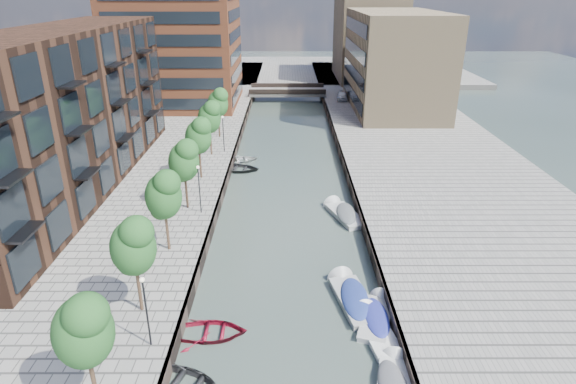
{
  "coord_description": "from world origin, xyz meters",
  "views": [
    {
      "loc": [
        -0.07,
        -12.0,
        18.25
      ],
      "look_at": [
        0.0,
        22.45,
        3.5
      ],
      "focal_mm": 30.0,
      "sensor_mm": 36.0,
      "label": 1
    }
  ],
  "objects_px": {
    "tree_6": "(218,102)",
    "motorboat_3": "(377,316)",
    "tree_4": "(198,135)",
    "tree_1": "(133,244)",
    "motorboat_2": "(374,328)",
    "tree_0": "(83,328)",
    "tree_5": "(209,117)",
    "car": "(342,95)",
    "tree_3": "(184,159)",
    "sloop_3": "(240,162)",
    "sloop_4": "(238,171)",
    "motorboat_4": "(343,214)",
    "tree_2": "(163,193)",
    "sloop_2": "(211,335)",
    "motorboat_0": "(352,297)",
    "bridge": "(287,91)"
  },
  "relations": [
    {
      "from": "tree_6",
      "to": "motorboat_3",
      "type": "height_order",
      "value": "tree_6"
    },
    {
      "from": "tree_4",
      "to": "tree_1",
      "type": "bearing_deg",
      "value": -90.0
    },
    {
      "from": "tree_4",
      "to": "motorboat_2",
      "type": "bearing_deg",
      "value": -58.08
    },
    {
      "from": "tree_0",
      "to": "tree_5",
      "type": "relative_size",
      "value": 1.0
    },
    {
      "from": "tree_1",
      "to": "car",
      "type": "distance_m",
      "value": 58.86
    },
    {
      "from": "tree_3",
      "to": "sloop_3",
      "type": "bearing_deg",
      "value": 77.81
    },
    {
      "from": "tree_6",
      "to": "sloop_4",
      "type": "distance_m",
      "value": 11.32
    },
    {
      "from": "tree_1",
      "to": "motorboat_4",
      "type": "bearing_deg",
      "value": 47.28
    },
    {
      "from": "motorboat_2",
      "to": "motorboat_4",
      "type": "relative_size",
      "value": 0.85
    },
    {
      "from": "tree_6",
      "to": "tree_3",
      "type": "bearing_deg",
      "value": -90.0
    },
    {
      "from": "tree_2",
      "to": "motorboat_4",
      "type": "bearing_deg",
      "value": 29.09
    },
    {
      "from": "tree_5",
      "to": "tree_6",
      "type": "xyz_separation_m",
      "value": [
        0.0,
        7.0,
        0.0
      ]
    },
    {
      "from": "tree_2",
      "to": "car",
      "type": "height_order",
      "value": "tree_2"
    },
    {
      "from": "tree_6",
      "to": "motorboat_2",
      "type": "relative_size",
      "value": 1.27
    },
    {
      "from": "sloop_3",
      "to": "motorboat_3",
      "type": "relative_size",
      "value": 0.87
    },
    {
      "from": "motorboat_3",
      "to": "sloop_4",
      "type": "bearing_deg",
      "value": 113.09
    },
    {
      "from": "sloop_2",
      "to": "car",
      "type": "height_order",
      "value": "car"
    },
    {
      "from": "tree_0",
      "to": "sloop_3",
      "type": "distance_m",
      "value": 35.88
    },
    {
      "from": "sloop_4",
      "to": "motorboat_3",
      "type": "height_order",
      "value": "motorboat_3"
    },
    {
      "from": "sloop_2",
      "to": "motorboat_4",
      "type": "xyz_separation_m",
      "value": [
        9.22,
        15.46,
        0.21
      ]
    },
    {
      "from": "tree_5",
      "to": "sloop_4",
      "type": "relative_size",
      "value": 1.25
    },
    {
      "from": "tree_6",
      "to": "sloop_3",
      "type": "relative_size",
      "value": 1.42
    },
    {
      "from": "motorboat_0",
      "to": "tree_5",
      "type": "bearing_deg",
      "value": 115.94
    },
    {
      "from": "sloop_2",
      "to": "sloop_3",
      "type": "distance_m",
      "value": 29.43
    },
    {
      "from": "motorboat_0",
      "to": "motorboat_2",
      "type": "height_order",
      "value": "motorboat_0"
    },
    {
      "from": "tree_5",
      "to": "motorboat_0",
      "type": "bearing_deg",
      "value": -64.06
    },
    {
      "from": "sloop_4",
      "to": "sloop_3",
      "type": "bearing_deg",
      "value": 8.52
    },
    {
      "from": "tree_5",
      "to": "tree_6",
      "type": "bearing_deg",
      "value": 90.0
    },
    {
      "from": "bridge",
      "to": "car",
      "type": "height_order",
      "value": "car"
    },
    {
      "from": "tree_0",
      "to": "car",
      "type": "height_order",
      "value": "tree_0"
    },
    {
      "from": "tree_3",
      "to": "sloop_2",
      "type": "xyz_separation_m",
      "value": [
        4.07,
        -15.06,
        -5.31
      ]
    },
    {
      "from": "motorboat_3",
      "to": "bridge",
      "type": "bearing_deg",
      "value": 94.99
    },
    {
      "from": "tree_2",
      "to": "tree_6",
      "type": "distance_m",
      "value": 28.0
    },
    {
      "from": "tree_0",
      "to": "sloop_4",
      "type": "height_order",
      "value": "tree_0"
    },
    {
      "from": "motorboat_4",
      "to": "tree_0",
      "type": "bearing_deg",
      "value": -121.86
    },
    {
      "from": "sloop_4",
      "to": "car",
      "type": "distance_m",
      "value": 33.86
    },
    {
      "from": "tree_5",
      "to": "car",
      "type": "xyz_separation_m",
      "value": [
        17.54,
        28.07,
        -3.58
      ]
    },
    {
      "from": "bridge",
      "to": "tree_0",
      "type": "distance_m",
      "value": 68.64
    },
    {
      "from": "tree_5",
      "to": "car",
      "type": "bearing_deg",
      "value": 58.0
    },
    {
      "from": "tree_2",
      "to": "motorboat_2",
      "type": "bearing_deg",
      "value": -29.43
    },
    {
      "from": "sloop_4",
      "to": "bridge",
      "type": "bearing_deg",
      "value": -0.13
    },
    {
      "from": "tree_1",
      "to": "sloop_4",
      "type": "bearing_deg",
      "value": 83.07
    },
    {
      "from": "tree_5",
      "to": "tree_6",
      "type": "distance_m",
      "value": 7.0
    },
    {
      "from": "bridge",
      "to": "tree_2",
      "type": "xyz_separation_m",
      "value": [
        -8.5,
        -54.0,
        3.92
      ]
    },
    {
      "from": "sloop_4",
      "to": "car",
      "type": "bearing_deg",
      "value": -16.77
    },
    {
      "from": "tree_2",
      "to": "tree_5",
      "type": "xyz_separation_m",
      "value": [
        0.0,
        21.0,
        0.0
      ]
    },
    {
      "from": "motorboat_2",
      "to": "motorboat_3",
      "type": "xyz_separation_m",
      "value": [
        0.35,
        1.01,
        0.1
      ]
    },
    {
      "from": "sloop_3",
      "to": "car",
      "type": "bearing_deg",
      "value": -46.44
    },
    {
      "from": "tree_2",
      "to": "sloop_3",
      "type": "relative_size",
      "value": 1.42
    },
    {
      "from": "motorboat_3",
      "to": "tree_3",
      "type": "bearing_deg",
      "value": 135.45
    }
  ]
}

